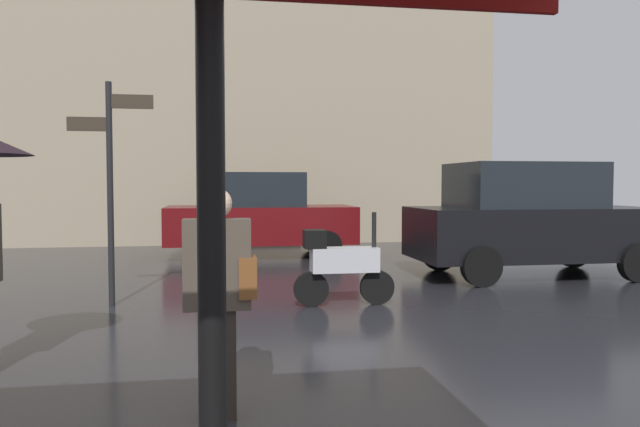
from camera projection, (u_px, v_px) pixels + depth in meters
name	position (u px, v px, depth m)	size (l,w,h in m)	color
pedestrian_with_bag	(220.00, 288.00, 4.16)	(0.49, 0.24, 1.58)	#2A241E
parked_scooter	(341.00, 264.00, 8.06)	(1.35, 0.32, 1.23)	black
parked_car_left	(258.00, 214.00, 13.52)	(4.10, 2.00, 1.86)	#590C0F
parked_car_right	(529.00, 219.00, 10.63)	(4.17, 2.02, 1.97)	black
street_signpost	(110.00, 171.00, 7.96)	(1.08, 0.08, 2.93)	black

